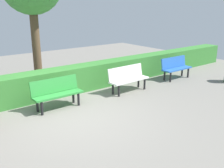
% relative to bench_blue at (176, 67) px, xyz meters
% --- Properties ---
extents(ground_plane, '(20.36, 20.36, 0.00)m').
position_rel_bench_blue_xyz_m(ground_plane, '(5.16, 0.90, -0.48)').
color(ground_plane, gray).
extents(bench_blue, '(1.39, 0.46, 0.86)m').
position_rel_bench_blue_xyz_m(bench_blue, '(0.00, 0.00, 0.00)').
color(bench_blue, blue).
rests_on(bench_blue, ground_plane).
extents(bench_white, '(1.51, 0.50, 0.86)m').
position_rel_bench_blue_xyz_m(bench_white, '(2.57, 0.05, 0.00)').
color(bench_white, white).
rests_on(bench_white, ground_plane).
extents(bench_green, '(1.45, 0.47, 0.86)m').
position_rel_bench_blue_xyz_m(bench_green, '(5.17, -0.05, 0.00)').
color(bench_green, '#2D8C38').
rests_on(bench_green, ground_plane).
extents(hedge_row, '(16.36, 0.68, 0.87)m').
position_rel_bench_blue_xyz_m(hedge_row, '(3.98, -1.06, -0.04)').
color(hedge_row, '#387F33').
rests_on(hedge_row, ground_plane).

